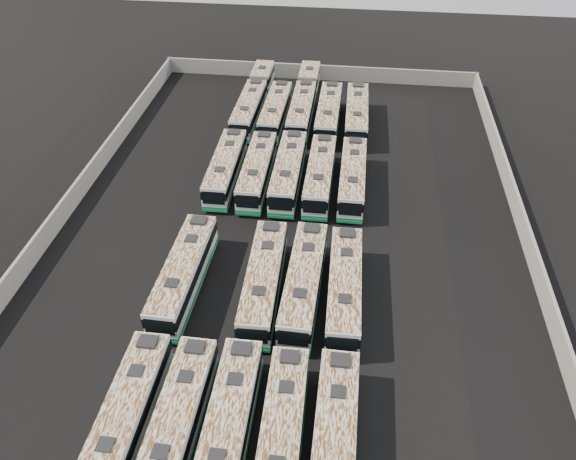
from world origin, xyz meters
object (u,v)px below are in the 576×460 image
object	(u,v)px
bus_front_far_right	(334,443)
bus_back_right	(329,114)
bus_front_center	(228,429)
bus_back_far_left	(254,98)
bus_front_left	(176,425)
bus_front_right	(282,436)
bus_midback_right	(320,175)
bus_midback_center	(288,172)
bus_midfront_far_left	(184,273)
bus_midfront_center	(264,281)
bus_back_left	(275,111)
bus_midback_far_right	(352,177)
bus_back_far_right	(357,115)
bus_midfront_right	(304,283)
bus_midback_left	(257,171)
bus_midback_far_left	(226,168)
bus_front_far_left	(126,419)
bus_back_center	(304,100)
bus_midfront_far_right	(344,288)

from	to	relation	value
bus_front_far_right	bus_back_right	distance (m)	44.78
bus_front_center	bus_back_far_left	distance (m)	48.19
bus_front_far_right	bus_back_far_left	distance (m)	49.73
bus_front_left	bus_back_right	distance (m)	45.16
bus_front_right	bus_midback_right	world-z (taller)	bus_midback_right
bus_midback_center	bus_midback_right	world-z (taller)	bus_midback_center
bus_midfront_far_left	bus_midfront_center	distance (m)	6.81
bus_midfront_far_left	bus_back_right	distance (m)	32.32
bus_front_far_right	bus_back_left	bearing A→B (deg)	103.06
bus_front_left	bus_midback_far_right	xyz separation A→B (m)	(10.26, 30.57, -0.03)
bus_midback_right	bus_front_center	bearing A→B (deg)	-96.19
bus_midback_center	bus_back_far_right	bearing A→B (deg)	63.79
bus_midback_right	bus_midfront_right	bearing A→B (deg)	-89.73
bus_front_far_right	bus_midback_left	bearing A→B (deg)	108.52
bus_back_left	bus_back_far_right	bearing A→B (deg)	2.05
bus_midback_center	bus_front_right	bearing A→B (deg)	-83.82
bus_midback_far_left	bus_back_far_left	distance (m)	17.12
bus_midback_center	bus_midback_far_right	world-z (taller)	bus_midback_center
bus_midback_far_left	bus_back_right	distance (m)	17.21
bus_front_right	bus_back_far_left	bearing A→B (deg)	100.87
bus_front_right	bus_midfront_center	bearing A→B (deg)	102.56
bus_midback_right	bus_back_right	size ratio (longest dim) A/B	0.98
bus_front_right	bus_midback_far_right	size ratio (longest dim) A/B	1.00
bus_midback_far_left	bus_back_far_left	size ratio (longest dim) A/B	0.65
bus_midback_left	bus_back_far_left	bearing A→B (deg)	100.60
bus_midfront_far_left	bus_midback_far_left	world-z (taller)	bus_midfront_far_left
bus_front_center	bus_midback_center	xyz separation A→B (m)	(0.08, 30.60, 0.02)
bus_front_center	bus_midfront_center	distance (m)	13.81
bus_front_far_left	bus_midfront_far_left	size ratio (longest dim) A/B	0.97
bus_front_right	bus_midback_far_left	xyz separation A→B (m)	(-10.20, 30.65, 0.01)
bus_midback_left	bus_midback_far_right	bearing A→B (deg)	-0.58
bus_front_center	bus_midfront_far_left	bearing A→B (deg)	115.51
bus_back_right	bus_back_far_left	bearing A→B (deg)	162.58
bus_front_left	bus_front_center	size ratio (longest dim) A/B	0.99
bus_back_left	bus_midfront_right	bearing A→B (deg)	-76.62
bus_front_far_left	bus_back_right	bearing A→B (deg)	77.34
bus_front_far_left	bus_front_left	bearing A→B (deg)	-0.64
bus_midfront_center	bus_front_left	bearing A→B (deg)	-105.45
bus_back_far_right	bus_midback_left	bearing A→B (deg)	-126.43
bus_back_center	bus_back_far_right	world-z (taller)	bus_back_far_right
bus_front_far_left	bus_back_left	size ratio (longest dim) A/B	1.01
bus_midfront_far_left	bus_midback_center	size ratio (longest dim) A/B	1.00
bus_midfront_right	bus_back_far_left	size ratio (longest dim) A/B	0.67
bus_back_far_left	bus_midfront_far_right	bearing A→B (deg)	-67.67
bus_back_center	bus_midback_left	bearing A→B (deg)	-100.40
bus_midfront_far_right	bus_midback_right	size ratio (longest dim) A/B	1.01
bus_front_center	bus_midback_far_right	distance (m)	31.20
bus_front_left	bus_back_right	world-z (taller)	bus_back_right
bus_front_right	bus_back_right	size ratio (longest dim) A/B	0.97
bus_front_right	bus_midback_center	bearing A→B (deg)	95.24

